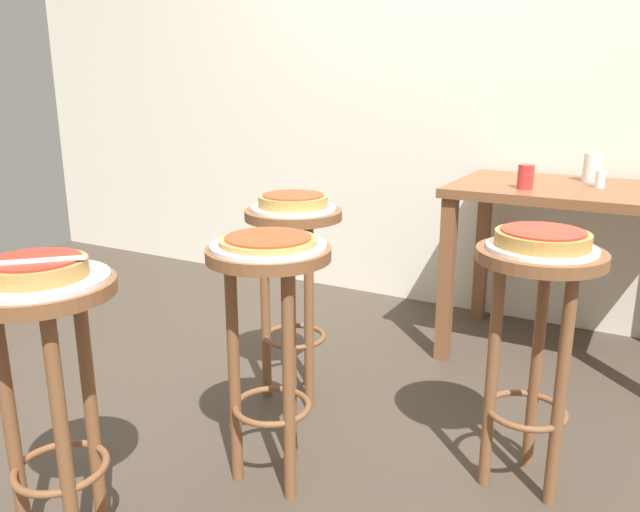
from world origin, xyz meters
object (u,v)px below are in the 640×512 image
(pizza_foreground, at_px, (36,268))
(stool_middle, at_px, (270,316))
(serving_plate_middle, at_px, (268,245))
(pizza_middle, at_px, (268,240))
(dining_table, at_px, (571,216))
(serving_plate_rear, at_px, (293,208))
(condiment_shaker, at_px, (600,179))
(pizza_server_knife, at_px, (35,261))
(stool_rear, at_px, (294,264))
(cup_near_edge, at_px, (526,177))
(serving_plate_foreground, at_px, (37,279))
(pizza_leftside, at_px, (543,238))
(serving_plate_leftside, at_px, (542,248))
(pizza_rear, at_px, (293,201))
(cup_far_edge, at_px, (592,167))
(stool_foreground, at_px, (48,363))
(stool_leftside, at_px, (535,319))

(pizza_foreground, bearing_deg, stool_middle, 60.59)
(pizza_foreground, xyz_separation_m, serving_plate_middle, (0.30, 0.53, -0.03))
(pizza_middle, xyz_separation_m, dining_table, (0.62, 1.42, -0.13))
(serving_plate_rear, bearing_deg, pizza_middle, -65.99)
(condiment_shaker, height_order, pizza_server_knife, condiment_shaker)
(stool_rear, xyz_separation_m, cup_near_edge, (0.68, 0.74, 0.28))
(serving_plate_foreground, height_order, dining_table, dining_table)
(pizza_foreground, relative_size, pizza_leftside, 0.91)
(serving_plate_leftside, distance_m, stool_rear, 0.95)
(serving_plate_foreground, bearing_deg, serving_plate_middle, 60.59)
(pizza_leftside, height_order, cup_near_edge, cup_near_edge)
(serving_plate_foreground, xyz_separation_m, condiment_shaker, (1.02, 1.96, 0.06))
(serving_plate_middle, relative_size, stool_rear, 0.44)
(condiment_shaker, bearing_deg, serving_plate_middle, -116.83)
(stool_middle, distance_m, pizza_rear, 0.60)
(serving_plate_foreground, height_order, cup_near_edge, cup_near_edge)
(stool_middle, height_order, cup_far_edge, cup_far_edge)
(serving_plate_middle, xyz_separation_m, pizza_middle, (0.00, 0.00, 0.02))
(serving_plate_middle, distance_m, pizza_middle, 0.02)
(stool_foreground, distance_m, serving_plate_rear, 1.06)
(cup_near_edge, bearing_deg, serving_plate_rear, -132.28)
(pizza_foreground, relative_size, condiment_shaker, 3.27)
(pizza_middle, height_order, condiment_shaker, condiment_shaker)
(stool_rear, bearing_deg, cup_near_edge, 47.72)
(stool_rear, bearing_deg, condiment_shaker, 44.29)
(cup_far_edge, bearing_deg, stool_leftside, -89.10)
(pizza_foreground, bearing_deg, cup_far_edge, 65.54)
(pizza_server_knife, bearing_deg, stool_rear, 42.37)
(stool_leftside, relative_size, cup_near_edge, 7.49)
(stool_leftside, distance_m, dining_table, 1.07)
(pizza_leftside, relative_size, cup_far_edge, 2.08)
(dining_table, bearing_deg, stool_middle, -113.71)
(pizza_server_knife, bearing_deg, condiment_shaker, 18.26)
(stool_rear, distance_m, pizza_rear, 0.24)
(stool_middle, distance_m, stool_rear, 0.55)
(stool_leftside, relative_size, pizza_leftside, 2.87)
(serving_plate_middle, bearing_deg, cup_near_edge, 70.08)
(stool_foreground, distance_m, stool_rear, 1.04)
(dining_table, height_order, pizza_server_knife, pizza_server_knife)
(cup_far_edge, bearing_deg, pizza_leftside, -89.10)
(stool_middle, relative_size, pizza_leftside, 2.87)
(pizza_server_knife, bearing_deg, pizza_leftside, -1.75)
(condiment_shaker, bearing_deg, cup_far_edge, 107.81)
(pizza_rear, height_order, pizza_server_knife, pizza_server_knife)
(stool_leftside, height_order, cup_far_edge, cup_far_edge)
(pizza_foreground, bearing_deg, serving_plate_foreground, 0.00)
(condiment_shaker, bearing_deg, stool_rear, -135.71)
(stool_rear, bearing_deg, stool_leftside, -9.50)
(pizza_middle, bearing_deg, cup_far_edge, 67.29)
(stool_leftside, bearing_deg, serving_plate_foreground, -138.15)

